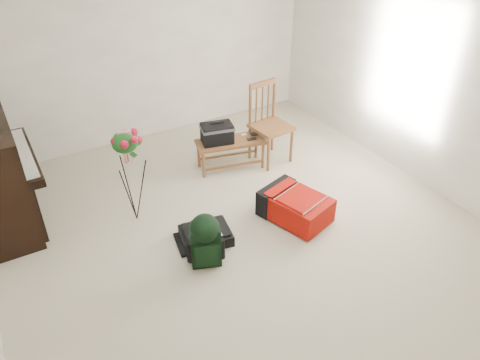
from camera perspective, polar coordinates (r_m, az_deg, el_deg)
floor at (r=5.18m, az=0.51°, el=-6.70°), size 5.00×5.50×0.01m
wall_back at (r=6.81m, az=-11.65°, el=14.94°), size 5.00×0.04×2.50m
wall_right at (r=6.03m, az=21.92°, el=10.77°), size 0.04×5.50×2.50m
bench at (r=6.05m, az=-2.22°, el=5.29°), size 0.95×0.55×0.69m
dining_chair at (r=6.28m, az=3.63°, el=6.79°), size 0.52×0.52×1.08m
red_suitcase at (r=5.38m, az=6.43°, el=-2.92°), size 0.70×0.88×0.32m
black_duffel at (r=5.08m, az=-4.20°, el=-6.63°), size 0.58×0.50×0.22m
green_backpack at (r=4.65m, az=-4.23°, el=-7.07°), size 0.34×0.32×0.59m
flower_stand at (r=5.21m, az=-13.19°, el=0.35°), size 0.47×0.47×1.17m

